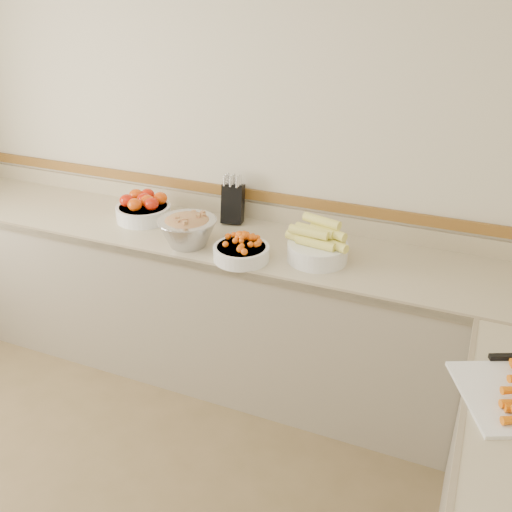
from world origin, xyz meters
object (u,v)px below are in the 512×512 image
at_px(cherry_tomato_bowl, 241,250).
at_px(tomato_bowl, 144,208).
at_px(corn_bowl, 318,246).
at_px(rhubarb_bowl, 187,229).
at_px(knife_block, 233,202).

bearing_deg(cherry_tomato_bowl, tomato_bowl, 161.10).
relative_size(tomato_bowl, cherry_tomato_bowl, 1.13).
height_order(cherry_tomato_bowl, corn_bowl, corn_bowl).
xyz_separation_m(tomato_bowl, corn_bowl, (1.10, -0.11, 0.01)).
bearing_deg(rhubarb_bowl, knife_block, 77.45).
height_order(tomato_bowl, cherry_tomato_bowl, same).
bearing_deg(tomato_bowl, cherry_tomato_bowl, -18.90).
distance_m(tomato_bowl, corn_bowl, 1.10).
bearing_deg(knife_block, rhubarb_bowl, -102.55).
bearing_deg(rhubarb_bowl, corn_bowl, 8.33).
distance_m(corn_bowl, rhubarb_bowl, 0.69).
xyz_separation_m(tomato_bowl, cherry_tomato_bowl, (0.74, -0.25, -0.02)).
bearing_deg(knife_block, corn_bowl, -25.25).
relative_size(knife_block, corn_bowl, 0.86).
distance_m(knife_block, rhubarb_bowl, 0.39).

